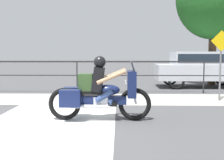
# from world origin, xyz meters

# --- Properties ---
(ground_plane) EXTENTS (120.00, 120.00, 0.00)m
(ground_plane) POSITION_xyz_m (0.00, 0.00, 0.00)
(ground_plane) COLOR #4C4C4F
(sidewalk_band) EXTENTS (44.00, 2.40, 0.01)m
(sidewalk_band) POSITION_xyz_m (0.00, 3.40, 0.01)
(sidewalk_band) COLOR #B7B2A8
(sidewalk_band) RESTS_ON ground
(crosswalk_band) EXTENTS (2.99, 6.00, 0.01)m
(crosswalk_band) POSITION_xyz_m (0.12, -0.20, 0.00)
(crosswalk_band) COLOR silver
(crosswalk_band) RESTS_ON ground
(fence_railing) EXTENTS (36.00, 0.05, 1.30)m
(fence_railing) POSITION_xyz_m (0.00, 4.95, 1.02)
(fence_railing) COLOR #232326
(fence_railing) RESTS_ON ground
(motorcycle) EXTENTS (2.47, 0.76, 1.54)m
(motorcycle) POSITION_xyz_m (1.22, 0.30, 0.68)
(motorcycle) COLOR black
(motorcycle) RESTS_ON ground
(parked_car) EXTENTS (4.23, 1.77, 1.68)m
(parked_car) POSITION_xyz_m (5.48, 6.95, 0.96)
(parked_car) COLOR #B7BCC4
(parked_car) RESTS_ON ground
(street_sign) EXTENTS (0.69, 0.06, 2.36)m
(street_sign) POSITION_xyz_m (5.11, 3.16, 1.48)
(street_sign) COLOR slate
(street_sign) RESTS_ON ground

